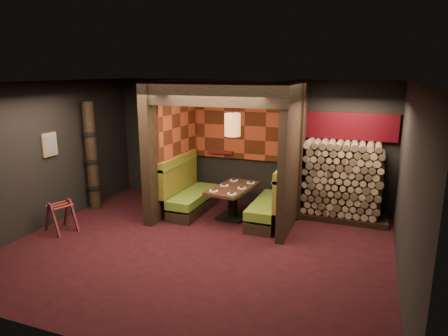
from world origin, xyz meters
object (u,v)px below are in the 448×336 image
booth_bench_right (273,204)px  dining_table (233,198)px  firewood_stack (346,182)px  booth_bench_left (189,194)px  pendant_lamp (232,125)px  luggage_rack (61,215)px  totem_column (92,157)px

booth_bench_right → dining_table: bearing=-176.2°
dining_table → firewood_stack: size_ratio=0.80×
booth_bench_left → booth_bench_right: same height
booth_bench_left → pendant_lamp: size_ratio=1.47×
luggage_rack → totem_column: 1.62m
booth_bench_right → firewood_stack: (1.35, 0.70, 0.42)m
firewood_stack → dining_table: bearing=-161.0°
totem_column → firewood_stack: totem_column is taller
luggage_rack → firewood_stack: bearing=27.1°
booth_bench_left → pendant_lamp: 1.91m
booth_bench_left → booth_bench_right: 1.89m
booth_bench_left → firewood_stack: bearing=12.2°
dining_table → totem_column: bearing=-171.0°
pendant_lamp → totem_column: pendant_lamp is taller
dining_table → luggage_rack: bearing=-147.4°
totem_column → luggage_rack: bearing=-78.7°
dining_table → firewood_stack: firewood_stack is taller
pendant_lamp → luggage_rack: (-2.87, -1.79, -1.66)m
booth_bench_left → dining_table: 1.05m
booth_bench_left → luggage_rack: (-1.82, -1.89, -0.08)m
booth_bench_right → firewood_stack: bearing=27.3°
booth_bench_right → luggage_rack: size_ratio=2.26×
totem_column → firewood_stack: bearing=13.2°
dining_table → luggage_rack: size_ratio=1.96×
booth_bench_left → totem_column: 2.30m
booth_bench_right → totem_column: size_ratio=0.67×
dining_table → totem_column: 3.26m
booth_bench_left → totem_column: totem_column is taller
totem_column → booth_bench_right: bearing=7.9°
totem_column → firewood_stack: (5.33, 1.25, -0.37)m
booth_bench_left → totem_column: size_ratio=0.67×
booth_bench_left → totem_column: bearing=-165.2°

